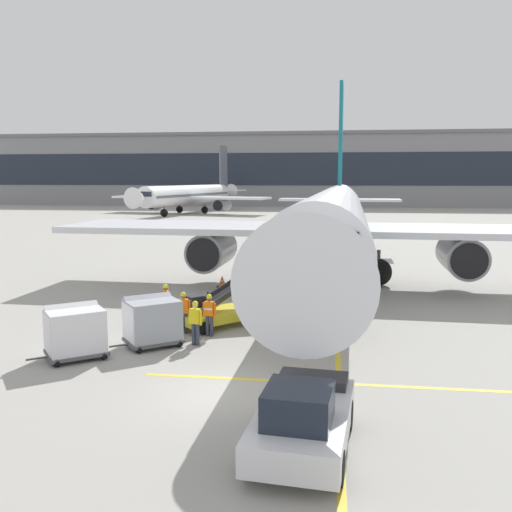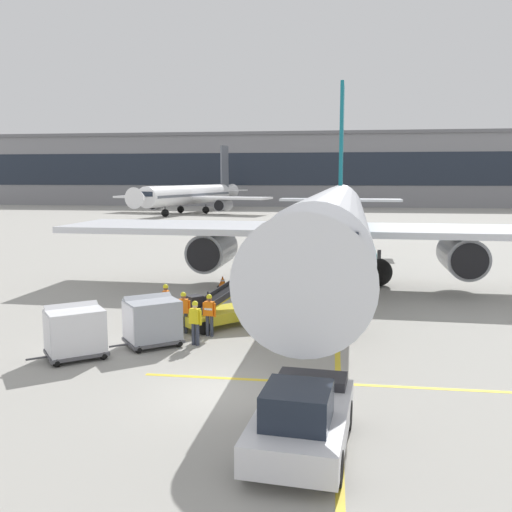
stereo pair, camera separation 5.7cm
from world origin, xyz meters
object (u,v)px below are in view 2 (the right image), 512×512
(ground_crew_by_carts, at_px, (184,310))
(distant_airplane, at_px, (191,195))
(ground_crew_wingwalker, at_px, (166,301))
(safety_cone_engine_keepout, at_px, (223,281))
(pushback_tug, at_px, (302,418))
(ground_crew_by_loader, at_px, (195,320))
(ground_crew_marshaller, at_px, (209,312))
(belt_loader, at_px, (222,306))
(baggage_cart_second, at_px, (75,330))
(parked_airplane, at_px, (334,222))
(baggage_cart_lead, at_px, (152,320))

(ground_crew_by_carts, xyz_separation_m, distant_airplane, (-19.41, 76.63, 2.30))
(ground_crew_wingwalker, bearing_deg, safety_cone_engine_keepout, 84.14)
(pushback_tug, distance_m, safety_cone_engine_keepout, 20.37)
(ground_crew_by_loader, xyz_separation_m, ground_crew_marshaller, (0.27, 1.28, 0.00))
(belt_loader, bearing_deg, ground_crew_marshaller, -96.13)
(pushback_tug, distance_m, ground_crew_marshaller, 10.16)
(belt_loader, bearing_deg, baggage_cart_second, -130.51)
(baggage_cart_second, distance_m, ground_crew_by_carts, 4.72)
(parked_airplane, xyz_separation_m, pushback_tug, (-0.65, -20.34, -3.02))
(ground_crew_by_carts, distance_m, safety_cone_engine_keepout, 10.05)
(belt_loader, height_order, ground_crew_by_carts, belt_loader)
(parked_airplane, distance_m, ground_crew_wingwalker, 12.15)
(belt_loader, height_order, ground_crew_wingwalker, belt_loader)
(ground_crew_marshaller, relative_size, ground_crew_wingwalker, 1.00)
(parked_airplane, height_order, ground_crew_marshaller, parked_airplane)
(baggage_cart_lead, relative_size, ground_crew_marshaller, 1.52)
(baggage_cart_second, bearing_deg, ground_crew_by_loader, 27.96)
(pushback_tug, bearing_deg, ground_crew_marshaller, 114.89)
(parked_airplane, relative_size, baggage_cart_second, 15.65)
(belt_loader, relative_size, safety_cone_engine_keepout, 7.11)
(belt_loader, height_order, distant_airplane, distant_airplane)
(parked_airplane, xyz_separation_m, ground_crew_marshaller, (-4.93, -11.13, -2.84))
(baggage_cart_second, distance_m, ground_crew_wingwalker, 5.49)
(baggage_cart_lead, xyz_separation_m, ground_crew_marshaller, (1.91, 1.52, -0.00))
(ground_crew_by_carts, height_order, distant_airplane, distant_airplane)
(ground_crew_by_carts, bearing_deg, safety_cone_engine_keepout, 92.06)
(ground_crew_by_loader, relative_size, distant_airplane, 0.05)
(ground_crew_by_carts, distance_m, distant_airplane, 79.09)
(ground_crew_marshaller, bearing_deg, pushback_tug, -65.11)
(ground_crew_by_carts, height_order, safety_cone_engine_keepout, ground_crew_by_carts)
(baggage_cart_second, bearing_deg, belt_loader, 49.49)
(belt_loader, height_order, baggage_cart_second, belt_loader)
(ground_crew_wingwalker, height_order, distant_airplane, distant_airplane)
(ground_crew_by_loader, height_order, ground_crew_by_carts, same)
(parked_airplane, height_order, ground_crew_wingwalker, parked_airplane)
(ground_crew_by_loader, distance_m, ground_crew_by_carts, 1.81)
(baggage_cart_second, height_order, pushback_tug, baggage_cart_second)
(ground_crew_by_loader, relative_size, ground_crew_marshaller, 1.00)
(ground_crew_by_loader, bearing_deg, parked_airplane, 67.30)
(parked_airplane, distance_m, pushback_tug, 20.57)
(baggage_cart_lead, height_order, baggage_cart_second, same)
(parked_airplane, height_order, baggage_cart_second, parked_airplane)
(ground_crew_marshaller, bearing_deg, ground_crew_by_loader, -101.72)
(parked_airplane, xyz_separation_m, safety_cone_engine_keepout, (-6.44, -0.81, -3.52))
(ground_crew_marshaller, bearing_deg, parked_airplane, 66.12)
(belt_loader, height_order, baggage_cart_lead, belt_loader)
(ground_crew_by_carts, bearing_deg, ground_crew_marshaller, -14.26)
(ground_crew_by_carts, height_order, ground_crew_wingwalker, same)
(ground_crew_marshaller, distance_m, ground_crew_wingwalker, 3.02)
(belt_loader, xyz_separation_m, pushback_tug, (4.09, -10.95, -0.03))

